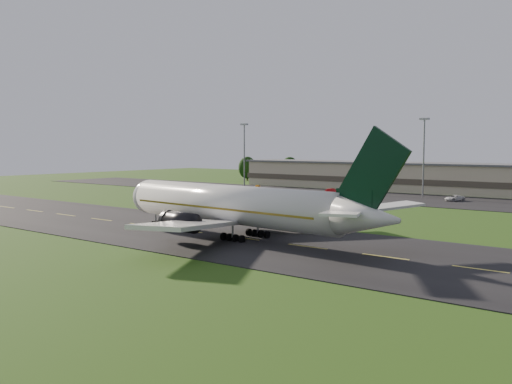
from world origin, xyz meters
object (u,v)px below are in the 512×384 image
Objects in this scene: service_vehicle_c at (454,198)px; light_mast_west at (244,147)px; terminal at (451,179)px; service_vehicle_b at (332,191)px; light_mast_centre at (424,148)px; service_vehicle_a at (257,187)px; airliner at (235,206)px.

light_mast_west is at bearing -160.77° from service_vehicle_c.
terminal is 35.85× the size of service_vehicle_b.
light_mast_centre is 51.39m from service_vehicle_a.
service_vehicle_a is 60.06m from service_vehicle_c.
light_mast_west is (-61.40, -16.18, 8.75)m from terminal.
light_mast_west is 71.78m from service_vehicle_c.
service_vehicle_b is at bearing 114.63° from airliner.
terminal is 24.59m from service_vehicle_c.
light_mast_centre is 27.13m from service_vehicle_b.
light_mast_west is at bearing 132.73° from airliner.
light_mast_west is at bearing 119.60° from service_vehicle_a.
light_mast_centre is at bearing 172.90° from service_vehicle_c.
terminal reaches higher than service_vehicle_a.
terminal is 33.47m from service_vehicle_b.
terminal is (-3.11, 96.24, -0.67)m from airliner.
airliner is at bearing -86.78° from light_mast_centre.
service_vehicle_b is (-23.65, -5.77, -11.97)m from light_mast_centre.
light_mast_west is 1.00× the size of light_mast_centre.
service_vehicle_b is (36.35, -5.77, -11.97)m from light_mast_west.
light_mast_centre reaches higher than terminal.
light_mast_centre is at bearing -64.58° from service_vehicle_b.
light_mast_west is at bearing -165.24° from terminal.
airliner is at bearing -51.14° from light_mast_west.
light_mast_centre is (-4.51, 80.06, 8.08)m from airliner.
terminal is at bearing -5.05° from service_vehicle_a.
light_mast_west is 60.00m from light_mast_centre.
service_vehicle_a is at bearing 103.07° from service_vehicle_b.
service_vehicle_c is (70.49, -6.44, -11.93)m from light_mast_west.
airliner is 79.54m from service_vehicle_b.
airliner reaches higher than terminal.
light_mast_centre is at bearing 97.09° from airliner.
service_vehicle_a is at bearing -156.12° from terminal.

